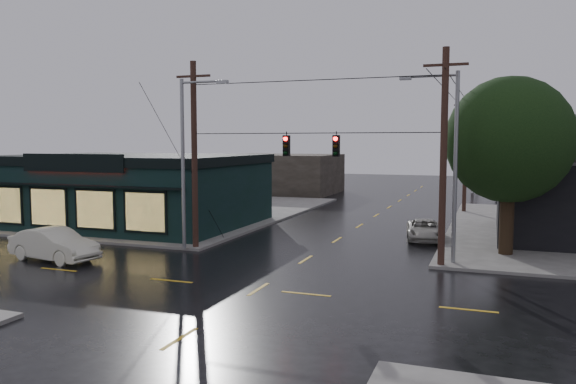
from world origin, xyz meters
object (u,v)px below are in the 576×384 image
(utility_pole_nw, at_px, (196,249))
(suv_silver, at_px, (425,230))
(corner_tree, at_px, (509,140))
(utility_pole_ne, at_px, (441,268))
(sedan_cream, at_px, (54,245))

(utility_pole_nw, distance_m, suv_silver, 13.57)
(suv_silver, bearing_deg, corner_tree, -48.27)
(utility_pole_nw, xyz_separation_m, utility_pole_ne, (13.00, 0.00, 0.00))
(utility_pole_ne, relative_size, sedan_cream, 2.07)
(utility_pole_ne, height_order, sedan_cream, utility_pole_ne)
(sedan_cream, height_order, suv_silver, sedan_cream)
(corner_tree, distance_m, sedan_cream, 23.31)
(utility_pole_ne, bearing_deg, sedan_cream, -164.59)
(utility_pole_nw, height_order, sedan_cream, utility_pole_nw)
(corner_tree, relative_size, utility_pole_ne, 0.89)
(utility_pole_nw, distance_m, sedan_cream, 7.19)
(corner_tree, xyz_separation_m, suv_silver, (-4.46, 3.59, -5.33))
(sedan_cream, bearing_deg, suv_silver, -44.59)
(corner_tree, xyz_separation_m, utility_pole_ne, (-2.89, -3.70, -5.94))
(utility_pole_ne, distance_m, suv_silver, 7.49)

